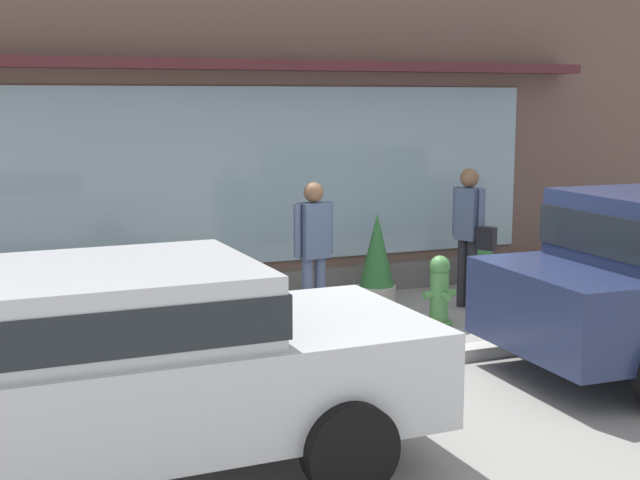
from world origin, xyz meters
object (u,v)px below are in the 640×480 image
potted_plant_window_center (377,261)px  potted_plant_window_left (76,305)px  pedestrian_with_handbag (470,228)px  potted_plant_window_right (482,269)px  parked_car_silver (89,361)px  potted_plant_doorstep (606,242)px  potted_plant_low_front (555,269)px  pedestrian_passerby (314,244)px  potted_plant_near_hydrant (168,289)px  fire_hydrant (439,291)px

potted_plant_window_center → potted_plant_window_left: 3.65m
pedestrian_with_handbag → potted_plant_window_right: pedestrian_with_handbag is taller
potted_plant_window_center → parked_car_silver: bearing=-135.8°
potted_plant_window_center → potted_plant_doorstep: potted_plant_window_center is taller
potted_plant_window_right → potted_plant_low_front: (1.03, -0.23, -0.04)m
pedestrian_passerby → potted_plant_doorstep: pedestrian_passerby is taller
parked_car_silver → pedestrian_passerby: bearing=46.6°
potted_plant_window_right → potted_plant_window_left: potted_plant_window_left is taller
parked_car_silver → potted_plant_window_center: (4.03, 3.92, -0.30)m
pedestrian_with_handbag → potted_plant_near_hydrant: size_ratio=2.35×
potted_plant_near_hydrant → potted_plant_window_left: (-1.07, -0.27, -0.04)m
pedestrian_passerby → potted_plant_window_left: size_ratio=2.63×
parked_car_silver → potted_plant_low_front: (6.71, 3.89, -0.59)m
pedestrian_with_handbag → potted_plant_window_left: 4.69m
parked_car_silver → potted_plant_window_center: bearing=43.3°
potted_plant_window_right → potted_plant_doorstep: size_ratio=0.57×
pedestrian_passerby → potted_plant_window_left: (-2.48, 0.72, -0.63)m
fire_hydrant → potted_plant_window_center: (-0.20, 1.19, 0.15)m
potted_plant_window_right → potted_plant_window_center: 1.68m
potted_plant_doorstep → potted_plant_window_left: bearing=-176.6°
pedestrian_with_handbag → parked_car_silver: 6.05m
potted_plant_window_right → potted_plant_low_front: 1.05m
pedestrian_with_handbag → pedestrian_passerby: 2.16m
fire_hydrant → potted_plant_window_right: 2.01m
potted_plant_window_left → potted_plant_low_front: size_ratio=1.18×
pedestrian_with_handbag → potted_plant_window_left: size_ratio=2.74×
potted_plant_window_left → potted_plant_doorstep: bearing=3.4°
fire_hydrant → potted_plant_doorstep: bearing=23.4°
fire_hydrant → pedestrian_passerby: (-1.36, 0.41, 0.57)m
pedestrian_passerby → potted_plant_near_hydrant: (-1.41, 0.99, -0.59)m
potted_plant_window_left → potted_plant_low_front: potted_plant_window_left is taller
potted_plant_window_center → potted_plant_near_hydrant: 2.59m
fire_hydrant → potted_plant_window_right: (1.45, 1.39, -0.10)m
pedestrian_passerby → fire_hydrant: bearing=152.5°
fire_hydrant → potted_plant_near_hydrant: bearing=153.2°
potted_plant_low_front → parked_car_silver: bearing=-149.9°
pedestrian_with_handbag → parked_car_silver: bearing=-79.1°
potted_plant_low_front → pedestrian_passerby: bearing=-168.9°
potted_plant_near_hydrant → potted_plant_doorstep: potted_plant_doorstep is taller
pedestrian_passerby → potted_plant_doorstep: bearing=-177.5°
potted_plant_low_front → fire_hydrant: bearing=-154.8°
potted_plant_doorstep → potted_plant_window_left: (-7.50, -0.45, -0.16)m
potted_plant_window_center → pedestrian_passerby: bearing=-146.0°
pedestrian_with_handbag → potted_plant_window_left: (-4.62, 0.48, -0.65)m
potted_plant_window_center → potted_plant_low_front: size_ratio=2.18×
fire_hydrant → potted_plant_window_left: fire_hydrant is taller
potted_plant_doorstep → potted_plant_window_left: 7.52m
pedestrian_passerby → parked_car_silver: size_ratio=0.36×
potted_plant_near_hydrant → potted_plant_low_front: size_ratio=1.37×
pedestrian_with_handbag → potted_plant_near_hydrant: pedestrian_with_handbag is taller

